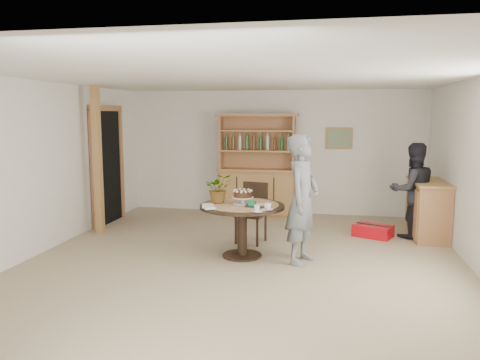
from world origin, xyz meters
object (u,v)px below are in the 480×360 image
sideboard (428,209)px  red_suitcase (373,231)px  dining_table (242,215)px  hutch (257,181)px  adult_person (413,191)px  teen_boy (302,199)px  dining_chair (253,208)px

sideboard → red_suitcase: 0.96m
sideboard → dining_table: sideboard is taller
sideboard → red_suitcase: size_ratio=1.77×
hutch → adult_person: size_ratio=1.30×
hutch → dining_table: 2.89m
dining_table → teen_boy: (0.85, -0.10, 0.27)m
dining_table → red_suitcase: dining_table is taller
dining_table → adult_person: bearing=31.7°
sideboard → dining_chair: 2.91m
teen_boy → hutch: bearing=37.1°
hutch → teen_boy: bearing=-70.1°
sideboard → dining_table: (-2.81, -1.64, 0.13)m
sideboard → adult_person: size_ratio=0.80×
hutch → adult_person: 3.07m
adult_person → hutch: bearing=-42.0°
dining_chair → red_suitcase: (1.92, 0.66, -0.43)m
hutch → dining_table: size_ratio=1.70×
dining_chair → adult_person: bearing=29.1°
dining_table → hutch: bearing=94.5°
dining_table → teen_boy: bearing=-6.7°
dining_chair → hutch: bearing=109.6°
dining_table → red_suitcase: size_ratio=1.69×
dining_table → adult_person: size_ratio=0.77×
hutch → teen_boy: size_ratio=1.16×
dining_table → dining_chair: size_ratio=1.27×
hutch → dining_table: (0.23, -2.88, -0.08)m
hutch → red_suitcase: bearing=-32.7°
dining_chair → teen_boy: (0.83, -0.93, 0.34)m
sideboard → adult_person: 0.41m
red_suitcase → teen_boy: bearing=-100.3°
hutch → dining_chair: (0.25, -2.05, -0.15)m
adult_person → red_suitcase: (-0.61, -0.09, -0.68)m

